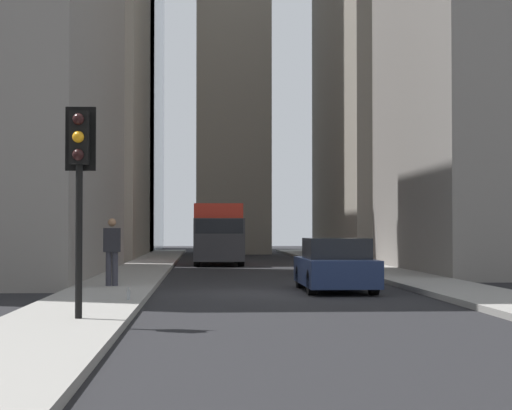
% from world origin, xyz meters
% --- Properties ---
extents(ground_plane, '(135.00, 135.00, 0.00)m').
position_xyz_m(ground_plane, '(0.00, 0.00, 0.00)').
color(ground_plane, black).
extents(sidewalk_right, '(90.00, 2.20, 0.14)m').
position_xyz_m(sidewalk_right, '(0.00, 4.50, 0.07)').
color(sidewalk_right, gray).
rests_on(sidewalk_right, ground_plane).
extents(sidewalk_left, '(90.00, 2.20, 0.14)m').
position_xyz_m(sidewalk_left, '(0.00, -4.50, 0.07)').
color(sidewalk_left, gray).
rests_on(sidewalk_left, ground_plane).
extents(building_left_far, '(18.75, 10.00, 23.03)m').
position_xyz_m(building_left_far, '(31.06, -10.60, 11.52)').
color(building_left_far, gray).
rests_on(building_left_far, ground_plane).
extents(building_right_far, '(19.67, 10.50, 22.99)m').
position_xyz_m(building_right_far, '(31.97, 10.59, 11.51)').
color(building_right_far, gray).
rests_on(building_right_far, ground_plane).
extents(delivery_truck, '(6.46, 2.25, 2.84)m').
position_xyz_m(delivery_truck, '(19.32, 1.40, 1.46)').
color(delivery_truck, red).
rests_on(delivery_truck, ground_plane).
extents(sedan_navy, '(4.30, 1.78, 1.42)m').
position_xyz_m(sedan_navy, '(0.52, -1.40, 0.66)').
color(sedan_navy, navy).
rests_on(sedan_navy, ground_plane).
extents(traffic_light_foreground, '(0.43, 0.52, 3.61)m').
position_xyz_m(traffic_light_foreground, '(-8.00, 4.22, 2.79)').
color(traffic_light_foreground, black).
rests_on(traffic_light_foreground, sidewalk_right).
extents(pedestrian, '(0.26, 0.44, 1.80)m').
position_xyz_m(pedestrian, '(0.95, 4.54, 1.13)').
color(pedestrian, '#33333D').
rests_on(pedestrian, sidewalk_right).
extents(discarded_bottle, '(0.07, 0.07, 0.27)m').
position_xyz_m(discarded_bottle, '(-3.87, 3.71, 0.25)').
color(discarded_bottle, '#999EA3').
rests_on(discarded_bottle, sidewalk_right).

